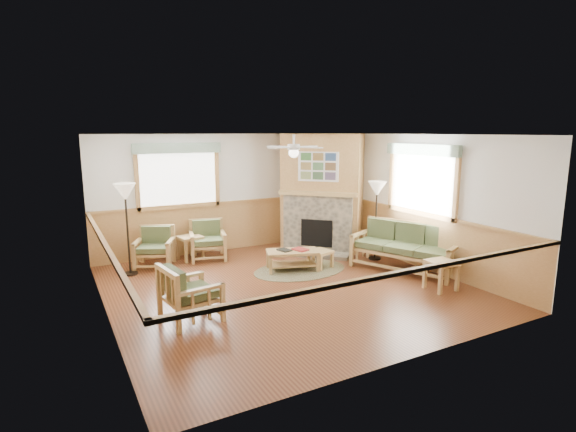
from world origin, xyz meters
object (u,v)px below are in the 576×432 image
armchair_back_left (154,248)px  footstool (320,259)px  sofa (405,248)px  end_table_chairs (190,248)px  armchair_back_right (208,240)px  floor_lamp_left (127,229)px  end_table_sofa (441,275)px  floor_lamp_right (376,221)px  armchair_left (190,292)px  coffee_table (293,260)px

armchair_back_left → footstool: (2.97, -1.67, -0.23)m
sofa → armchair_back_left: size_ratio=2.50×
armchair_back_left → end_table_chairs: size_ratio=1.55×
armchair_back_left → armchair_back_right: (1.15, 0.05, 0.01)m
armchair_back_left → end_table_chairs: bearing=36.6°
end_table_chairs → floor_lamp_left: 1.54m
armchair_back_right → end_table_sofa: 4.86m
end_table_chairs → end_table_sofa: same height
floor_lamp_right → sofa: bearing=-90.0°
armchair_left → end_table_sofa: (4.25, -0.84, -0.16)m
sofa → floor_lamp_left: floor_lamp_left is taller
end_table_chairs → floor_lamp_right: size_ratio=0.31×
floor_lamp_left → floor_lamp_right: (4.90, -1.43, -0.04)m
sofa → floor_lamp_left: size_ratio=1.14×
end_table_chairs → floor_lamp_right: floor_lamp_right is taller
floor_lamp_left → floor_lamp_right: size_ratio=1.05×
coffee_table → armchair_back_left: bearing=166.1°
sofa → floor_lamp_left: bearing=-139.9°
end_table_sofa → floor_lamp_left: bearing=143.2°
armchair_left → footstool: bearing=-76.0°
footstool → floor_lamp_right: size_ratio=0.24×
coffee_table → end_table_sofa: (1.76, -2.23, 0.06)m
end_table_chairs → footstool: size_ratio=1.27×
armchair_back_right → footstool: armchair_back_right is taller
floor_lamp_right → end_table_sofa: bearing=-96.0°
sofa → armchair_back_right: sofa is taller
coffee_table → footstool: bearing=8.0°
sofa → end_table_sofa: sofa is taller
end_table_chairs → armchair_left: bearing=-106.1°
coffee_table → end_table_sofa: end_table_sofa is taller
armchair_left → end_table_sofa: size_ratio=1.61×
floor_lamp_right → footstool: bearing=178.6°
sofa → end_table_sofa: (-0.22, -1.16, -0.21)m
armchair_back_left → floor_lamp_right: bearing=3.4°
sofa → footstool: sofa is taller
footstool → coffee_table: bearing=168.8°
armchair_left → footstool: 3.34m
end_table_chairs → floor_lamp_left: size_ratio=0.29×
floor_lamp_left → armchair_back_left: bearing=27.0°
armchair_back_right → armchair_back_left: bearing=-164.1°
floor_lamp_left → footstool: bearing=-21.7°
end_table_sofa → floor_lamp_right: floor_lamp_right is taller
end_table_chairs → footstool: 2.85m
armchair_back_right → floor_lamp_right: size_ratio=0.49×
armchair_left → floor_lamp_left: 2.75m
armchair_left → end_table_chairs: (0.90, 3.11, -0.16)m
sofa → coffee_table: bearing=-142.7°
coffee_table → floor_lamp_right: bearing=14.8°
armchair_back_right → coffee_table: 2.03m
armchair_left → coffee_table: size_ratio=0.83×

